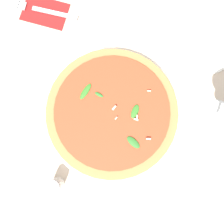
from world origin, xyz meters
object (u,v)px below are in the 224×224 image
(pizza_arugula_main, at_px, (112,113))
(side_plate_white, at_px, (204,41))
(shaker_pepper, at_px, (55,185))
(fork, at_px, (42,10))

(pizza_arugula_main, xyz_separation_m, side_plate_white, (-0.20, -0.26, -0.01))
(side_plate_white, relative_size, shaker_pepper, 2.84)
(fork, height_order, shaker_pepper, shaker_pepper)
(pizza_arugula_main, bearing_deg, fork, -41.87)
(side_plate_white, bearing_deg, shaker_pepper, 58.28)
(fork, bearing_deg, shaker_pepper, 110.45)
(shaker_pepper, bearing_deg, fork, -68.82)
(pizza_arugula_main, bearing_deg, side_plate_white, -127.60)
(fork, bearing_deg, pizza_arugula_main, 137.40)
(fork, xyz_separation_m, shaker_pepper, (-0.17, 0.44, 0.03))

